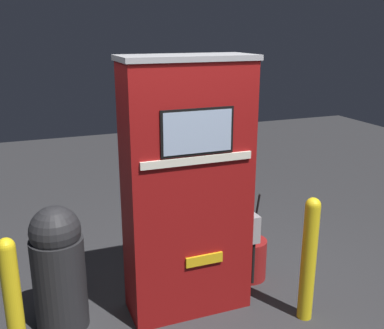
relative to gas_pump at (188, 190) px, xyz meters
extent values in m
plane|color=#2D2D30|center=(0.00, -0.21, -1.05)|extent=(14.00, 14.00, 0.00)
cube|color=maroon|center=(0.00, 0.00, -0.56)|extent=(0.98, 0.42, 0.97)
cube|color=maroon|center=(0.00, 0.00, 0.46)|extent=(0.98, 0.42, 1.08)
cube|color=#99999E|center=(0.00, 0.00, 1.02)|extent=(1.01, 0.45, 0.04)
cube|color=black|center=(0.00, -0.22, 0.51)|extent=(0.56, 0.01, 0.34)
cube|color=#9EB2D1|center=(0.00, -0.22, 0.51)|extent=(0.52, 0.01, 0.31)
cube|color=silver|center=(0.00, -0.22, 0.30)|extent=(0.86, 0.02, 0.06)
cube|color=gold|center=(0.06, -0.22, -0.52)|extent=(0.31, 0.02, 0.08)
cube|color=#99999E|center=(0.53, -0.08, -0.37)|extent=(0.09, 0.19, 0.23)
cylinder|color=black|center=(0.53, -0.15, -0.68)|extent=(0.03, 0.03, 0.38)
cylinder|color=yellow|center=(0.83, -0.50, -0.55)|extent=(0.12, 0.12, 0.98)
sphere|color=yellow|center=(0.83, -0.50, -0.06)|extent=(0.12, 0.12, 0.12)
cylinder|color=#232326|center=(-1.02, 0.11, -0.67)|extent=(0.41, 0.41, 0.75)
sphere|color=#232326|center=(-1.02, 0.11, -0.23)|extent=(0.39, 0.39, 0.39)
cylinder|color=yellow|center=(-1.35, -0.33, -0.57)|extent=(0.12, 0.12, 0.96)
sphere|color=yellow|center=(-1.35, -0.33, -0.09)|extent=(0.12, 0.12, 0.12)
cylinder|color=maroon|center=(0.70, 0.21, -0.85)|extent=(0.31, 0.31, 0.39)
cylinder|color=black|center=(0.75, 0.21, -0.44)|extent=(0.02, 0.12, 0.49)
camera|label=1|loc=(-1.17, -3.13, 1.22)|focal=42.00mm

